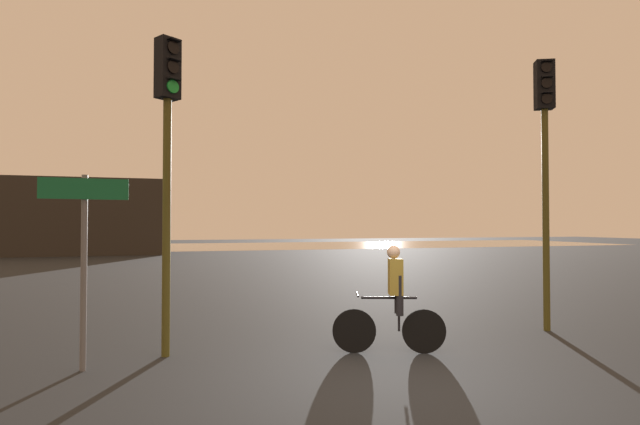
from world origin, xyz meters
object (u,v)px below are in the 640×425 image
at_px(distant_building, 73,217).
at_px(direction_sign_post, 84,243).
at_px(traffic_light_near_right, 545,144).
at_px(traffic_light_near_left, 167,136).
at_px(cyclist, 393,298).

bearing_deg(distant_building, direction_sign_post, -79.73).
xyz_separation_m(distant_building, traffic_light_near_right, (12.77, -27.65, 0.99)).
bearing_deg(traffic_light_near_left, cyclist, 132.26).
xyz_separation_m(distant_building, cyclist, (9.41, -28.32, -1.61)).
xyz_separation_m(traffic_light_near_right, cyclist, (-3.37, -0.67, -2.60)).
height_order(traffic_light_near_right, direction_sign_post, traffic_light_near_right).
height_order(distant_building, traffic_light_near_left, distant_building).
height_order(distant_building, cyclist, distant_building).
xyz_separation_m(traffic_light_near_left, direction_sign_post, (-1.04, -0.46, -1.56)).
distance_m(direction_sign_post, cyclist, 4.43).
relative_size(distant_building, traffic_light_near_right, 2.32).
bearing_deg(direction_sign_post, cyclist, 172.28).
height_order(traffic_light_near_left, direction_sign_post, traffic_light_near_left).
relative_size(distant_building, direction_sign_post, 4.42).
distance_m(traffic_light_near_left, cyclist, 4.16).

